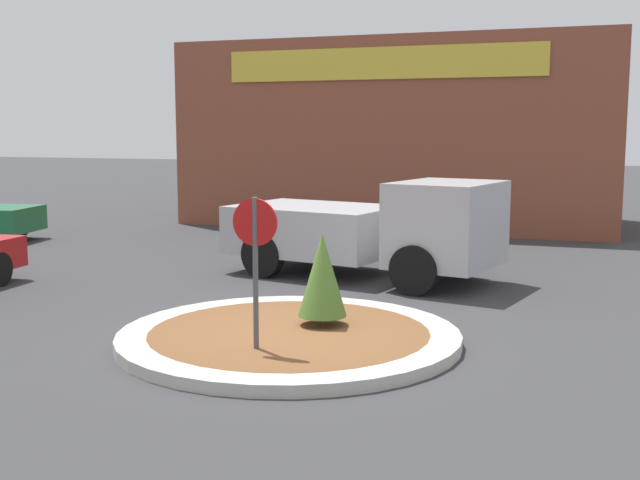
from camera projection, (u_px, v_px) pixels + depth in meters
The scene contains 6 objects.
ground_plane at pixel (289, 342), 11.38m from camera, with size 120.00×120.00×0.00m, color #38383A.
traffic_island at pixel (289, 337), 11.36m from camera, with size 4.86×4.86×0.17m.
stop_sign at pixel (255, 250), 10.29m from camera, with size 0.61×0.07×2.15m.
island_shrub at pixel (322, 274), 11.61m from camera, with size 0.71×0.71×1.36m.
utility_truck at pixel (371, 229), 16.12m from camera, with size 5.81×3.36×2.01m.
storefront_building at pixel (404, 134), 25.79m from camera, with size 13.25×6.07×5.66m.
Camera 1 is at (4.09, -10.29, 3.01)m, focal length 45.00 mm.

